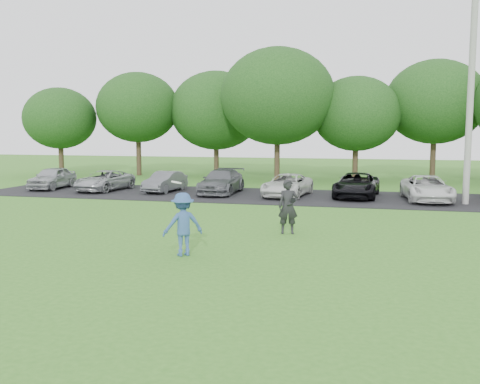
% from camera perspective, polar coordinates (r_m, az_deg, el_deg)
% --- Properties ---
extents(ground, '(100.00, 100.00, 0.00)m').
position_cam_1_polar(ground, '(14.16, -3.45, -6.82)').
color(ground, '#357220').
rests_on(ground, ground).
extents(parking_lot, '(32.00, 6.50, 0.03)m').
position_cam_1_polar(parking_lot, '(26.66, 4.95, -0.46)').
color(parking_lot, black).
rests_on(parking_lot, ground).
extents(utility_pole, '(0.28, 0.28, 9.01)m').
position_cam_1_polar(utility_pole, '(25.59, 23.35, 8.80)').
color(utility_pole, '#989994').
rests_on(utility_pole, ground).
extents(frisbee_player, '(1.23, 1.13, 2.00)m').
position_cam_1_polar(frisbee_player, '(14.11, -6.12, -3.43)').
color(frisbee_player, '#31538B').
rests_on(frisbee_player, ground).
extents(camera_bystander, '(0.71, 0.55, 1.73)m').
position_cam_1_polar(camera_bystander, '(17.06, 5.16, -1.57)').
color(camera_bystander, black).
rests_on(camera_bystander, ground).
extents(parked_cars, '(28.46, 4.95, 1.23)m').
position_cam_1_polar(parked_cars, '(26.66, 6.04, 0.81)').
color(parked_cars, '#A5A7AC').
rests_on(parked_cars, parking_lot).
extents(tree_row, '(42.39, 9.85, 8.64)m').
position_cam_1_polar(tree_row, '(36.03, 9.92, 9.09)').
color(tree_row, '#38281C').
rests_on(tree_row, ground).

